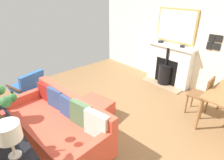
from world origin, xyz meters
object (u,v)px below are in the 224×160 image
object	(u,v)px
console_table	(2,132)
potted_plant	(0,115)
fireplace	(168,67)
mantel_bowl_far	(182,46)
armchair_accent	(29,84)
sofa	(59,124)
dining_chair_near_fireplace	(204,93)
ottoman	(93,108)
table_lamp_far_end	(8,133)
mantel_bowl_near	(160,42)

from	to	relation	value
console_table	potted_plant	distance (m)	0.50
fireplace	potted_plant	bearing A→B (deg)	4.80
mantel_bowl_far	armchair_accent	distance (m)	3.87
sofa	console_table	size ratio (longest dim) A/B	1.21
fireplace	sofa	bearing A→B (deg)	1.61
console_table	mantel_bowl_far	bearing A→B (deg)	177.26
dining_chair_near_fireplace	mantel_bowl_far	bearing A→B (deg)	-127.37
potted_plant	dining_chair_near_fireplace	size ratio (longest dim) A/B	0.75
mantel_bowl_far	ottoman	bearing A→B (deg)	-8.20
sofa	potted_plant	bearing A→B (deg)	17.55
fireplace	mantel_bowl_far	distance (m)	0.71
ottoman	dining_chair_near_fireplace	size ratio (longest dim) A/B	0.92
table_lamp_far_end	fireplace	bearing A→B (deg)	-169.91
table_lamp_far_end	dining_chair_near_fireplace	world-z (taller)	table_lamp_far_end
mantel_bowl_near	table_lamp_far_end	size ratio (longest dim) A/B	0.35
console_table	table_lamp_far_end	bearing A→B (deg)	90.00
armchair_accent	table_lamp_far_end	distance (m)	2.59
sofa	potted_plant	world-z (taller)	potted_plant
mantel_bowl_far	dining_chair_near_fireplace	bearing A→B (deg)	52.63
armchair_accent	console_table	size ratio (longest dim) A/B	0.46
dining_chair_near_fireplace	potted_plant	bearing A→B (deg)	-16.35
sofa	armchair_accent	bearing A→B (deg)	-93.45
mantel_bowl_far	table_lamp_far_end	world-z (taller)	table_lamp_far_end
armchair_accent	mantel_bowl_far	bearing A→B (deg)	150.50
mantel_bowl_far	potted_plant	size ratio (longest dim) A/B	0.19
ottoman	table_lamp_far_end	distance (m)	2.05
console_table	potted_plant	bearing A→B (deg)	94.15
mantel_bowl_far	sofa	distance (m)	3.51
fireplace	potted_plant	distance (m)	4.25
mantel_bowl_near	console_table	bearing A→B (deg)	6.10
table_lamp_far_end	sofa	bearing A→B (deg)	-141.78
potted_plant	fireplace	bearing A→B (deg)	-175.20
ottoman	potted_plant	xyz separation A→B (m)	(1.64, 0.43, 0.87)
mantel_bowl_far	armchair_accent	bearing A→B (deg)	-29.50
mantel_bowl_far	console_table	xyz separation A→B (m)	(4.25, -0.20, -0.47)
mantel_bowl_near	fireplace	bearing A→B (deg)	83.89
sofa	mantel_bowl_near	bearing A→B (deg)	-172.43
potted_plant	mantel_bowl_near	bearing A→B (deg)	-170.46
mantel_bowl_far	console_table	world-z (taller)	mantel_bowl_far
fireplace	potted_plant	xyz separation A→B (m)	(4.19, 0.35, 0.60)
mantel_bowl_near	dining_chair_near_fireplace	bearing A→B (deg)	64.77
fireplace	mantel_bowl_far	world-z (taller)	mantel_bowl_far
mantel_bowl_far	sofa	size ratio (longest dim) A/B	0.06
ottoman	potted_plant	size ratio (longest dim) A/B	1.23
console_table	potted_plant	xyz separation A→B (m)	(-0.02, 0.26, 0.43)
mantel_bowl_near	armchair_accent	world-z (taller)	mantel_bowl_near
table_lamp_far_end	potted_plant	bearing A→B (deg)	-92.69
mantel_bowl_near	sofa	bearing A→B (deg)	7.57
armchair_accent	potted_plant	bearing A→B (deg)	64.70
mantel_bowl_far	console_table	bearing A→B (deg)	-2.74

